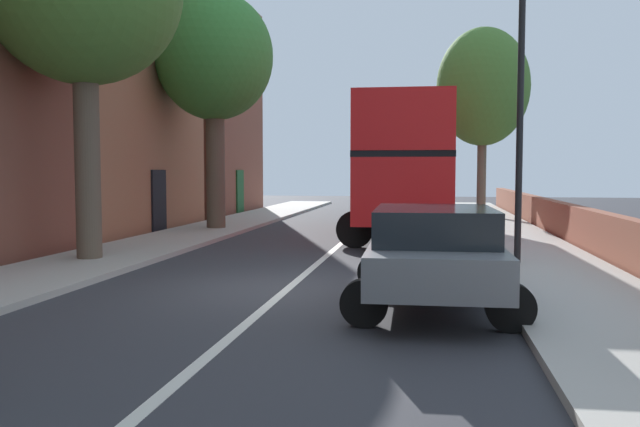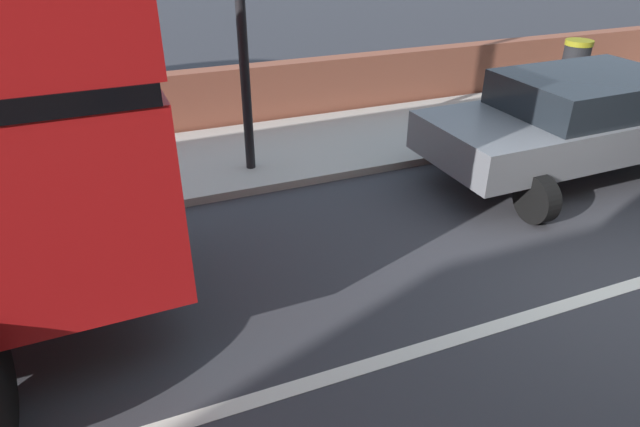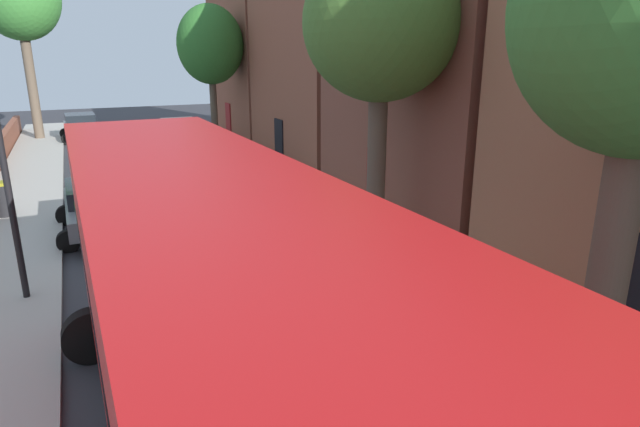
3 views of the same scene
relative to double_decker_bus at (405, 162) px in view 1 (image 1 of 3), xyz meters
The scene contains 10 objects.
ground_plane 10.32m from the double_decker_bus, 99.74° to the right, with size 84.00×84.00×0.00m, color #333338.
road_centre_line 10.32m from the double_decker_bus, 99.74° to the right, with size 0.16×54.00×0.01m, color silver.
sidewalk_left 12.12m from the double_decker_bus, 123.69° to the right, with size 2.60×60.00×0.12m, color #B2ADA3.
sidewalk_right 10.65m from the double_decker_bus, 72.09° to the right, with size 2.60×60.00×0.12m, color #B2ADA3.
double_decker_bus is the anchor object (origin of this frame).
parked_car_grey_right_2 11.25m from the double_decker_bus, 85.88° to the right, with size 2.58×4.41×1.53m.
parked_car_blue_right_4 10.74m from the double_decker_bus, 85.70° to the left, with size 2.59×4.53×1.70m.
street_tree_right_1 9.40m from the double_decker_bus, 69.85° to the left, with size 3.97×3.97×8.10m.
street_tree_left_4 7.35m from the double_decker_bus, behind, with size 3.97×3.97×7.97m.
lamppost_right 7.34m from the double_decker_bus, 68.81° to the right, with size 0.32×0.32×6.31m.
Camera 1 is at (2.39, -11.04, 2.07)m, focal length 36.63 mm.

